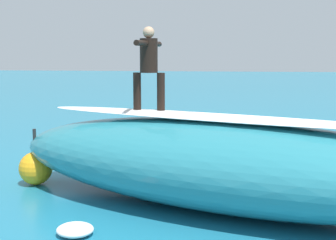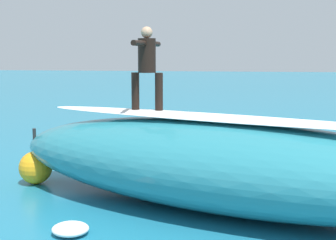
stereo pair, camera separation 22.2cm
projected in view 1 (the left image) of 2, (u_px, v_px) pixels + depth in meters
name	position (u px, v px, depth m)	size (l,w,h in m)	color
ground_plane	(256.00, 178.00, 10.46)	(120.00, 120.00, 0.00)	teal
wave_crest	(221.00, 164.00, 8.40)	(8.52, 2.68, 1.57)	teal
wave_foam_lip	(222.00, 118.00, 8.29)	(7.25, 0.94, 0.08)	white
surfboard_riding	(149.00, 112.00, 8.94)	(2.09, 0.45, 0.10)	silver
surfer_riding	(149.00, 62.00, 8.80)	(0.61, 1.45, 1.54)	black
surfboard_paddling	(182.00, 156.00, 12.46)	(2.47, 0.56, 0.08)	#33B2D1
surfer_paddling	(178.00, 150.00, 12.35)	(1.32, 1.40, 0.31)	black
buoy_marker	(36.00, 168.00, 9.91)	(0.69, 0.69, 1.17)	orange
foam_patch_mid	(75.00, 230.00, 7.17)	(0.57, 0.55, 0.17)	white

